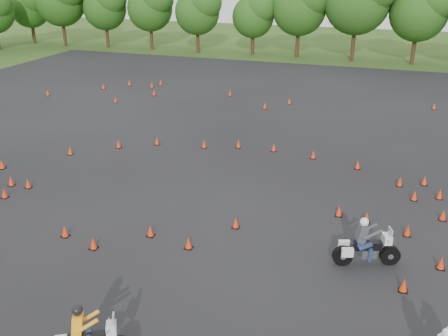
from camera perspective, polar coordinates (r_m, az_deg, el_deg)
The scene contains 5 objects.
ground at distance 20.90m, azimuth -3.51°, elevation -7.07°, with size 140.00×140.00×0.00m, color #2D5119.
asphalt_pad at distance 25.96m, azimuth 1.40°, elevation -0.82°, with size 62.00×62.00×0.00m, color black.
treeline at distance 52.21m, azimuth 14.10°, elevation 15.83°, with size 87.29×32.31×10.99m.
traffic_cones at distance 25.69m, azimuth 1.42°, elevation -0.54°, with size 36.92×33.04×0.45m.
rider_grey at distance 18.92m, azimuth 16.13°, elevation -8.09°, with size 2.48×0.76×1.91m, color #393C40, non-canonical shape.
Camera 1 is at (6.95, -16.77, 10.37)m, focal length 40.00 mm.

